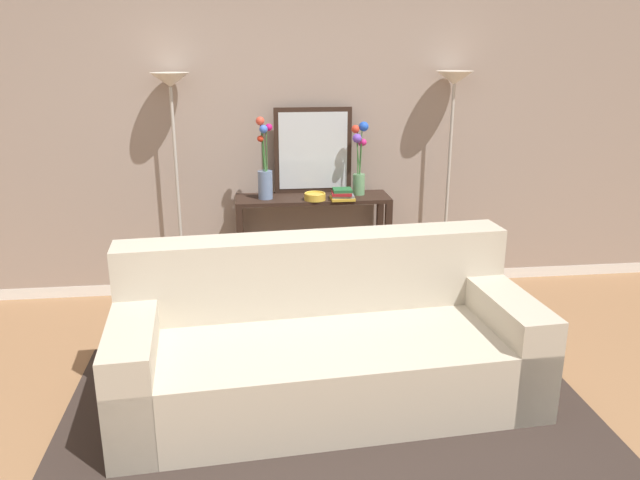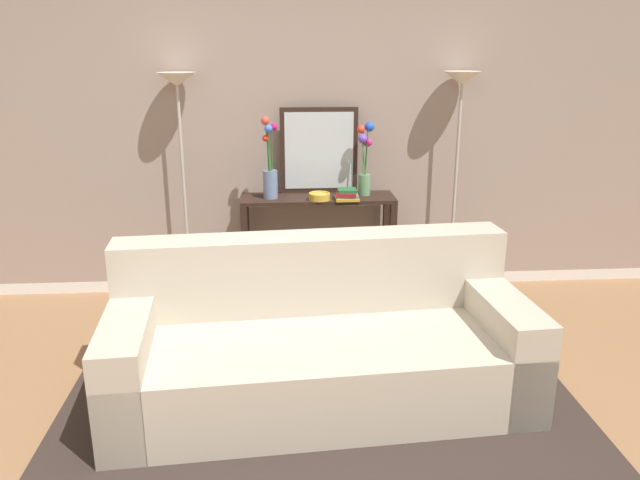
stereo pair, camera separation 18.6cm
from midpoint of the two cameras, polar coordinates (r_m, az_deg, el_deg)
The scene contains 13 objects.
ground_plane at distance 3.26m, azimuth -1.78°, elevation -19.50°, with size 16.00×16.00×0.02m, color #936B47.
back_wall at distance 4.98m, azimuth -3.08°, elevation 12.31°, with size 12.00×0.15×3.02m.
area_rug at distance 3.62m, azimuth 1.66°, elevation -15.08°, with size 2.90×1.74×0.01m.
couch at distance 3.61m, azimuth 1.37°, elevation -9.63°, with size 2.36×1.14×0.88m.
console_table at distance 4.87m, azimuth 0.87°, elevation 0.90°, with size 1.17×0.35×0.83m.
floor_lamp_left at distance 4.80m, azimuth -11.57°, elevation 10.23°, with size 0.28×0.28×1.75m.
floor_lamp_right at distance 4.98m, azimuth 13.57°, elevation 10.37°, with size 0.28×0.28×1.75m.
wall_mirror at distance 4.88m, azimuth 0.98°, elevation 8.12°, with size 0.60×0.02×0.66m.
vase_tall_flowers at distance 4.72m, azimuth -3.49°, elevation 6.24°, with size 0.12×0.12×0.61m.
vase_short_flowers at distance 4.82m, azimuth 5.19°, elevation 7.19°, with size 0.13×0.11×0.56m.
fruit_bowl at distance 4.69m, azimuth 1.05°, elevation 3.99°, with size 0.16×0.16×0.05m.
book_stack at distance 4.71m, azimuth 3.56°, elevation 4.11°, with size 0.18×0.16×0.08m.
book_row_under_console at distance 5.02m, azimuth -2.38°, elevation -4.72°, with size 0.38×0.18×0.13m.
Camera 2 is at (0.00, -2.62, 1.95)m, focal length 35.22 mm.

